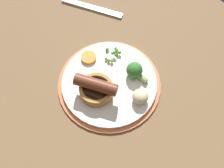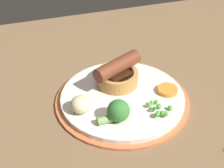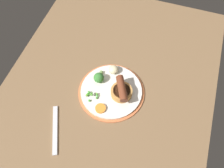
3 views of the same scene
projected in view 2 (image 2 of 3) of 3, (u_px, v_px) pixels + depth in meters
The scene contains 7 objects.
dining_table at pixel (122, 115), 70.13cm from camera, with size 110.00×80.00×3.00cm, color brown.
dinner_plate at pixel (122, 99), 70.46cm from camera, with size 25.28×25.28×1.40cm.
sausage_pudding at pixel (117, 74), 71.79cm from camera, with size 10.26×7.99×5.52cm.
pea_pile at pixel (159, 109), 65.75cm from camera, with size 4.24×4.62×1.77cm.
broccoli_floret_near at pixel (117, 111), 63.62cm from camera, with size 5.85×3.97×3.97cm.
potato_chunk_0 at pixel (81, 104), 65.86cm from camera, with size 3.80×3.83×2.94cm, color beige.
carrot_slice_1 at pixel (168, 90), 70.72cm from camera, with size 3.84×3.84×0.84cm, color orange.
Camera 2 is at (-17.06, -49.80, 48.23)cm, focal length 60.00 mm.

